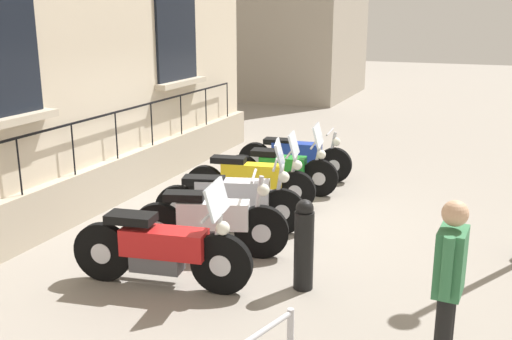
{
  "coord_description": "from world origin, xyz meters",
  "views": [
    {
      "loc": [
        3.37,
        -7.77,
        3.07
      ],
      "look_at": [
        0.2,
        0.0,
        0.8
      ],
      "focal_mm": 41.27,
      "sensor_mm": 36.0,
      "label": 1
    }
  ],
  "objects": [
    {
      "name": "ground_plane",
      "position": [
        0.0,
        0.0,
        0.0
      ],
      "size": [
        60.0,
        60.0,
        0.0
      ],
      "primitive_type": "plane",
      "color": "gray"
    },
    {
      "name": "motorcycle_red",
      "position": [
        0.04,
        -2.43,
        0.46
      ],
      "size": [
        2.14,
        0.71,
        1.29
      ],
      "color": "black",
      "rests_on": "ground_plane"
    },
    {
      "name": "motorcycle_white",
      "position": [
        0.15,
        -1.43,
        0.45
      ],
      "size": [
        1.97,
        0.82,
        1.11
      ],
      "color": "black",
      "rests_on": "ground_plane"
    },
    {
      "name": "motorcycle_silver",
      "position": [
        0.03,
        -0.53,
        0.47
      ],
      "size": [
        2.11,
        0.85,
        1.34
      ],
      "color": "black",
      "rests_on": "ground_plane"
    },
    {
      "name": "motorcycle_yellow",
      "position": [
        -0.12,
        0.58,
        0.44
      ],
      "size": [
        2.14,
        0.62,
        1.25
      ],
      "color": "black",
      "rests_on": "ground_plane"
    },
    {
      "name": "motorcycle_green",
      "position": [
        0.08,
        1.47,
        0.43
      ],
      "size": [
        2.01,
        0.73,
        1.24
      ],
      "color": "black",
      "rests_on": "ground_plane"
    },
    {
      "name": "motorcycle_blue",
      "position": [
        -0.01,
        2.45,
        0.42
      ],
      "size": [
        2.18,
        0.67,
        0.96
      ],
      "color": "black",
      "rests_on": "ground_plane"
    },
    {
      "name": "bollard",
      "position": [
        1.54,
        -1.86,
        0.54
      ],
      "size": [
        0.22,
        0.22,
        1.07
      ],
      "color": "black",
      "rests_on": "ground_plane"
    },
    {
      "name": "pedestrian_standing",
      "position": [
        3.17,
        -3.03,
        0.9
      ],
      "size": [
        0.24,
        0.53,
        1.61
      ],
      "color": "black",
      "rests_on": "ground_plane"
    }
  ]
}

